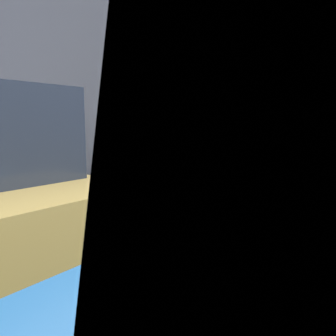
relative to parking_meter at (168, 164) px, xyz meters
name	(u,v)px	position (x,y,z in m)	size (l,w,h in m)	color
sidewalk	(231,248)	(0.26, 0.98, -1.13)	(24.00, 2.80, 0.12)	#9E9B96
building_facade	(291,52)	(0.26, 3.22, 1.57)	(24.00, 0.30, 5.51)	gray
parking_meter	(168,164)	(0.00, 0.00, 0.00)	(0.18, 0.13, 1.48)	#2D2D30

